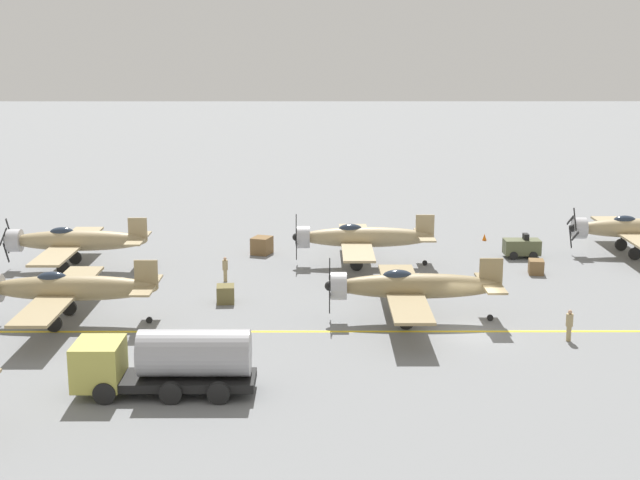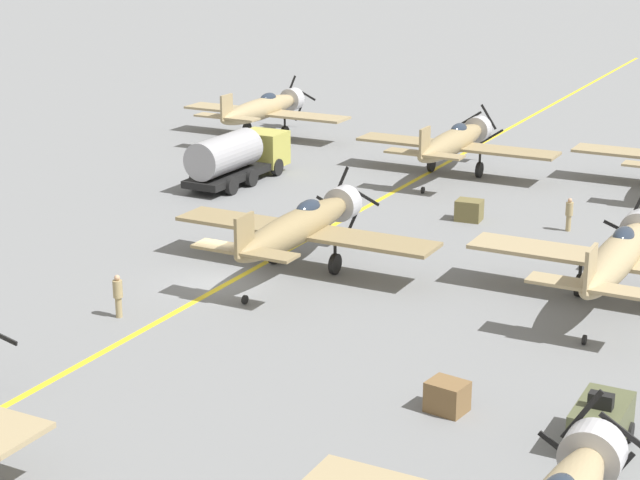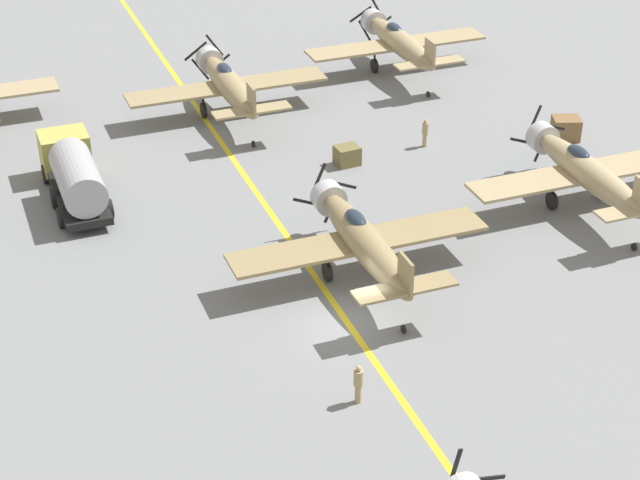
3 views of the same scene
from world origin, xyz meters
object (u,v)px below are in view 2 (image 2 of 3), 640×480
at_px(airplane_mid_center, 300,226).
at_px(ground_crew_inspecting, 569,213).
at_px(airplane_far_center, 454,142).
at_px(supply_crate_outboard, 447,396).
at_px(supply_crate_by_tanker, 469,210).
at_px(airplane_mid_right, 618,256).
at_px(fuel_tanker, 237,156).
at_px(tow_tractor, 601,422).
at_px(ground_crew_walking, 118,294).
at_px(airplane_far_left, 263,109).

relative_size(airplane_mid_center, ground_crew_inspecting, 7.27).
height_order(airplane_far_center, supply_crate_outboard, airplane_far_center).
bearing_deg(ground_crew_inspecting, supply_crate_outboard, -84.81).
bearing_deg(supply_crate_by_tanker, airplane_mid_center, -108.99).
bearing_deg(airplane_far_center, airplane_mid_center, -77.75).
height_order(airplane_far_center, supply_crate_by_tanker, airplane_far_center).
relative_size(airplane_mid_right, fuel_tanker, 1.50).
bearing_deg(airplane_mid_center, tow_tractor, -14.85).
height_order(ground_crew_walking, supply_crate_by_tanker, ground_crew_walking).
bearing_deg(airplane_mid_center, supply_crate_outboard, -24.89).
xyz_separation_m(airplane_far_center, ground_crew_inspecting, (9.01, -7.93, -1.11)).
xyz_separation_m(airplane_mid_right, ground_crew_walking, (-16.47, -10.21, -1.08)).
bearing_deg(supply_crate_by_tanker, ground_crew_inspecting, 5.93).
height_order(supply_crate_by_tanker, supply_crate_outboard, supply_crate_by_tanker).
bearing_deg(airplane_mid_center, fuel_tanker, 149.33).
xyz_separation_m(airplane_far_center, ground_crew_walking, (-3.13, -27.28, -1.08)).
height_order(fuel_tanker, ground_crew_inspecting, fuel_tanker).
bearing_deg(airplane_far_center, ground_crew_walking, -85.44).
bearing_deg(airplane_mid_center, supply_crate_by_tanker, 88.71).
distance_m(airplane_mid_right, tow_tractor, 12.23).
height_order(airplane_far_center, tow_tractor, airplane_far_center).
bearing_deg(supply_crate_outboard, airplane_mid_center, 137.41).
distance_m(airplane_mid_right, supply_crate_outboard, 12.19).
bearing_deg(ground_crew_walking, airplane_far_left, 111.25).
xyz_separation_m(tow_tractor, supply_crate_by_tanker, (-11.59, 20.56, -0.26)).
bearing_deg(airplane_mid_center, airplane_far_center, 108.84).
height_order(airplane_far_left, ground_crew_inspecting, airplane_far_left).
relative_size(airplane_mid_right, tow_tractor, 4.62).
xyz_separation_m(fuel_tanker, ground_crew_walking, (7.19, -20.08, -0.58)).
bearing_deg(fuel_tanker, supply_crate_outboard, -45.65).
xyz_separation_m(airplane_mid_right, supply_crate_outboard, (-2.43, -11.85, -1.52)).
xyz_separation_m(airplane_mid_center, supply_crate_by_tanker, (3.72, 10.80, -1.49)).
relative_size(airplane_far_left, tow_tractor, 4.62).
bearing_deg(tow_tractor, supply_crate_outboard, 178.95).
height_order(airplane_mid_center, airplane_far_left, airplane_mid_center).
xyz_separation_m(tow_tractor, supply_crate_outboard, (-4.77, 0.09, -0.30)).
relative_size(airplane_mid_right, ground_crew_inspecting, 7.27).
height_order(airplane_mid_center, tow_tractor, airplane_mid_center).
bearing_deg(ground_crew_walking, supply_crate_by_tanker, 69.01).
bearing_deg(airplane_far_center, supply_crate_by_tanker, -52.99).
distance_m(airplane_far_center, fuel_tanker, 12.59).
height_order(airplane_mid_right, supply_crate_by_tanker, airplane_mid_right).
bearing_deg(supply_crate_outboard, airplane_far_center, 110.68).
bearing_deg(tow_tractor, ground_crew_inspecting, 107.58).
distance_m(airplane_far_left, supply_crate_outboard, 42.16).
height_order(airplane_far_center, ground_crew_inspecting, airplane_far_center).
height_order(airplane_far_left, ground_crew_walking, airplane_far_left).
bearing_deg(supply_crate_by_tanker, fuel_tanker, 175.06).
bearing_deg(airplane_mid_right, supply_crate_outboard, -96.04).
bearing_deg(supply_crate_outboard, airplane_far_left, 128.50).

